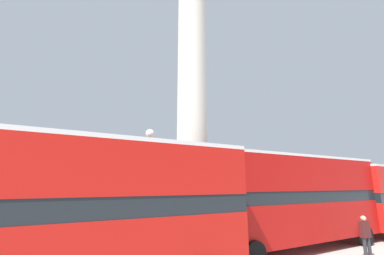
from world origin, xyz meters
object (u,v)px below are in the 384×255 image
object	(u,v)px
bus_c	(51,211)
monument_column	(192,124)
street_lamp	(148,191)
pedestrian_near_lamp	(365,234)
bus_a	(292,197)

from	to	relation	value
bus_c	monument_column	bearing A→B (deg)	36.44
street_lamp	pedestrian_near_lamp	world-z (taller)	street_lamp
street_lamp	pedestrian_near_lamp	distance (m)	9.48
monument_column	bus_a	bearing A→B (deg)	-51.32
monument_column	pedestrian_near_lamp	bearing A→B (deg)	-57.33
monument_column	bus_c	bearing A→B (deg)	-148.11
monument_column	pedestrian_near_lamp	xyz separation A→B (m)	(4.38, -6.83, -5.63)
bus_a	bus_c	bearing A→B (deg)	-172.42
bus_a	street_lamp	world-z (taller)	street_lamp
bus_a	street_lamp	size ratio (longest dim) A/B	2.03
monument_column	bus_c	xyz separation A→B (m)	(-7.50, -4.66, -4.22)
pedestrian_near_lamp	bus_c	bearing A→B (deg)	4.63
monument_column	street_lamp	world-z (taller)	monument_column
bus_a	pedestrian_near_lamp	size ratio (longest dim) A/B	6.29
bus_c	pedestrian_near_lamp	world-z (taller)	bus_c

